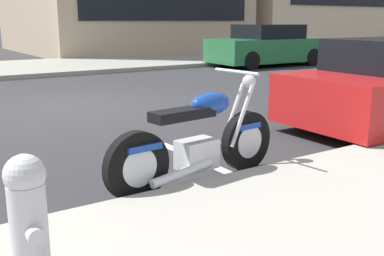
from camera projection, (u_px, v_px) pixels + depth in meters
ground_plane at (78, 107)px, 8.88m from camera, size 260.00×260.00×0.00m
sidewalk_far_curb at (272, 54)px, 21.34m from camera, size 120.00×5.00×0.14m
parking_stall_stripe at (208, 164)px, 5.36m from camera, size 0.12×2.20×0.01m
parked_motorcycle at (199, 142)px, 4.64m from camera, size 2.10×0.62×1.13m
car_opposite_curb at (267, 46)px, 16.72m from camera, size 4.37×2.03×1.47m
fire_hydrant at (28, 213)px, 2.69m from camera, size 0.24×0.36×0.76m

